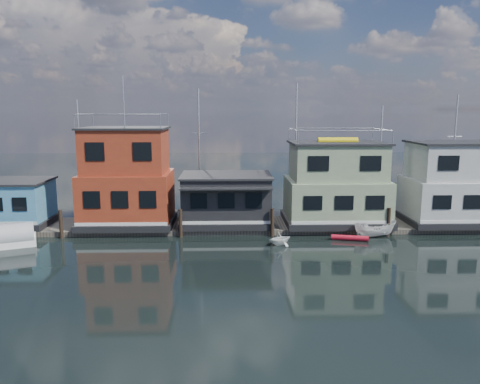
{
  "coord_description": "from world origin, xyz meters",
  "views": [
    {
      "loc": [
        -0.5,
        -25.5,
        9.64
      ],
      "look_at": [
        0.62,
        12.0,
        3.0
      ],
      "focal_mm": 35.0,
      "sensor_mm": 36.0,
      "label": 1
    }
  ],
  "objects_px": {
    "houseboat_dark": "(226,199)",
    "houseboat_white": "(457,184)",
    "houseboat_green": "(336,185)",
    "dinghy_white": "(280,238)",
    "red_kayak": "(350,238)",
    "motorboat": "(375,229)",
    "houseboat_red": "(127,179)",
    "houseboat_blue": "(10,203)",
    "tarp_runabout": "(2,238)"
  },
  "relations": [
    {
      "from": "houseboat_red",
      "to": "dinghy_white",
      "type": "distance_m",
      "value": 13.37
    },
    {
      "from": "dinghy_white",
      "to": "houseboat_red",
      "type": "bearing_deg",
      "value": 38.77
    },
    {
      "from": "houseboat_red",
      "to": "houseboat_dark",
      "type": "height_order",
      "value": "houseboat_red"
    },
    {
      "from": "houseboat_red",
      "to": "red_kayak",
      "type": "distance_m",
      "value": 18.09
    },
    {
      "from": "houseboat_dark",
      "to": "houseboat_white",
      "type": "height_order",
      "value": "houseboat_white"
    },
    {
      "from": "houseboat_blue",
      "to": "houseboat_dark",
      "type": "distance_m",
      "value": 17.5
    },
    {
      "from": "houseboat_red",
      "to": "dinghy_white",
      "type": "height_order",
      "value": "houseboat_red"
    },
    {
      "from": "tarp_runabout",
      "to": "red_kayak",
      "type": "bearing_deg",
      "value": -19.83
    },
    {
      "from": "houseboat_blue",
      "to": "motorboat",
      "type": "xyz_separation_m",
      "value": [
        28.84,
        -3.23,
        -1.56
      ]
    },
    {
      "from": "houseboat_dark",
      "to": "tarp_runabout",
      "type": "xyz_separation_m",
      "value": [
        -15.86,
        -5.04,
        -1.76
      ]
    },
    {
      "from": "houseboat_blue",
      "to": "red_kayak",
      "type": "bearing_deg",
      "value": -8.63
    },
    {
      "from": "houseboat_blue",
      "to": "houseboat_green",
      "type": "xyz_separation_m",
      "value": [
        26.5,
        0.0,
        1.34
      ]
    },
    {
      "from": "houseboat_green",
      "to": "dinghy_white",
      "type": "relative_size",
      "value": 4.57
    },
    {
      "from": "houseboat_red",
      "to": "red_kayak",
      "type": "xyz_separation_m",
      "value": [
        17.19,
        -4.05,
        -3.9
      ]
    },
    {
      "from": "houseboat_white",
      "to": "tarp_runabout",
      "type": "distance_m",
      "value": 35.34
    },
    {
      "from": "houseboat_blue",
      "to": "tarp_runabout",
      "type": "xyz_separation_m",
      "value": [
        1.64,
        -5.06,
        -1.55
      ]
    },
    {
      "from": "houseboat_blue",
      "to": "tarp_runabout",
      "type": "relative_size",
      "value": 1.38
    },
    {
      "from": "tarp_runabout",
      "to": "red_kayak",
      "type": "distance_m",
      "value": 25.07
    },
    {
      "from": "houseboat_white",
      "to": "red_kayak",
      "type": "bearing_deg",
      "value": -157.56
    },
    {
      "from": "houseboat_green",
      "to": "motorboat",
      "type": "height_order",
      "value": "houseboat_green"
    },
    {
      "from": "houseboat_white",
      "to": "dinghy_white",
      "type": "height_order",
      "value": "houseboat_white"
    },
    {
      "from": "houseboat_white",
      "to": "tarp_runabout",
      "type": "height_order",
      "value": "houseboat_white"
    },
    {
      "from": "houseboat_blue",
      "to": "red_kayak",
      "type": "relative_size",
      "value": 2.36
    },
    {
      "from": "houseboat_blue",
      "to": "motorboat",
      "type": "height_order",
      "value": "houseboat_blue"
    },
    {
      "from": "houseboat_red",
      "to": "dinghy_white",
      "type": "bearing_deg",
      "value": -23.04
    },
    {
      "from": "houseboat_dark",
      "to": "houseboat_green",
      "type": "distance_m",
      "value": 9.07
    },
    {
      "from": "houseboat_blue",
      "to": "dinghy_white",
      "type": "xyz_separation_m",
      "value": [
        21.34,
        -5.04,
        -1.72
      ]
    },
    {
      "from": "houseboat_dark",
      "to": "houseboat_blue",
      "type": "bearing_deg",
      "value": 179.94
    },
    {
      "from": "red_kayak",
      "to": "houseboat_dark",
      "type": "bearing_deg",
      "value": 169.25
    },
    {
      "from": "houseboat_dark",
      "to": "motorboat",
      "type": "bearing_deg",
      "value": -15.83
    },
    {
      "from": "houseboat_white",
      "to": "houseboat_dark",
      "type": "bearing_deg",
      "value": -179.94
    },
    {
      "from": "houseboat_blue",
      "to": "houseboat_red",
      "type": "relative_size",
      "value": 0.54
    },
    {
      "from": "houseboat_green",
      "to": "houseboat_white",
      "type": "height_order",
      "value": "houseboat_green"
    },
    {
      "from": "houseboat_white",
      "to": "motorboat",
      "type": "xyz_separation_m",
      "value": [
        -7.66,
        -3.23,
        -2.89
      ]
    },
    {
      "from": "dinghy_white",
      "to": "motorboat",
      "type": "height_order",
      "value": "motorboat"
    },
    {
      "from": "houseboat_red",
      "to": "houseboat_white",
      "type": "xyz_separation_m",
      "value": [
        27.0,
        0.0,
        -0.57
      ]
    },
    {
      "from": "houseboat_blue",
      "to": "houseboat_green",
      "type": "distance_m",
      "value": 26.53
    },
    {
      "from": "houseboat_red",
      "to": "tarp_runabout",
      "type": "height_order",
      "value": "houseboat_red"
    },
    {
      "from": "houseboat_dark",
      "to": "houseboat_white",
      "type": "relative_size",
      "value": 0.88
    },
    {
      "from": "tarp_runabout",
      "to": "red_kayak",
      "type": "xyz_separation_m",
      "value": [
        25.05,
        1.01,
        -0.45
      ]
    },
    {
      "from": "motorboat",
      "to": "tarp_runabout",
      "type": "distance_m",
      "value": 27.25
    },
    {
      "from": "houseboat_green",
      "to": "tarp_runabout",
      "type": "relative_size",
      "value": 1.81
    },
    {
      "from": "houseboat_blue",
      "to": "tarp_runabout",
      "type": "distance_m",
      "value": 5.54
    },
    {
      "from": "red_kayak",
      "to": "motorboat",
      "type": "bearing_deg",
      "value": 33.79
    },
    {
      "from": "houseboat_green",
      "to": "red_kayak",
      "type": "bearing_deg",
      "value": -87.27
    },
    {
      "from": "dinghy_white",
      "to": "tarp_runabout",
      "type": "relative_size",
      "value": 0.4
    },
    {
      "from": "motorboat",
      "to": "red_kayak",
      "type": "bearing_deg",
      "value": 102.74
    },
    {
      "from": "houseboat_blue",
      "to": "houseboat_white",
      "type": "relative_size",
      "value": 0.76
    },
    {
      "from": "houseboat_blue",
      "to": "houseboat_green",
      "type": "bearing_deg",
      "value": 0.0
    },
    {
      "from": "dinghy_white",
      "to": "tarp_runabout",
      "type": "distance_m",
      "value": 19.7
    }
  ]
}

